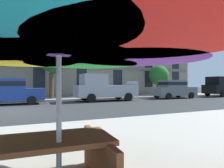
# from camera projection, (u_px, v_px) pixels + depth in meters

# --- Properties ---
(ground_plane) EXTENTS (120.00, 120.00, 0.00)m
(ground_plane) POSITION_uv_depth(u_px,v_px,m) (5.00, 112.00, 9.92)
(ground_plane) COLOR #2D3033
(sidewalk_far) EXTENTS (56.00, 3.60, 0.12)m
(sidewalk_far) POSITION_uv_depth(u_px,v_px,m) (14.00, 100.00, 16.14)
(sidewalk_far) COLOR gray
(sidewalk_far) RESTS_ON ground
(apartment_building) EXTENTS (42.46, 12.08, 19.20)m
(apartment_building) POSITION_uv_depth(u_px,v_px,m) (18.00, 16.00, 23.62)
(apartment_building) COLOR gray
(apartment_building) RESTS_ON ground
(sedan_blue) EXTENTS (4.40, 1.98, 1.78)m
(sedan_blue) POSITION_uv_depth(u_px,v_px,m) (9.00, 91.00, 13.26)
(sedan_blue) COLOR navy
(sedan_blue) RESTS_ON ground
(pickup_silver) EXTENTS (5.10, 2.12, 2.20)m
(pickup_silver) POSITION_uv_depth(u_px,v_px,m) (103.00, 89.00, 16.03)
(pickup_silver) COLOR #A8AAB2
(pickup_silver) RESTS_ON ground
(sedan_gray) EXTENTS (4.40, 1.98, 1.78)m
(sedan_gray) POSITION_uv_depth(u_px,v_px,m) (173.00, 89.00, 18.97)
(sedan_gray) COLOR slate
(sedan_gray) RESTS_ON ground
(pickup_black_midblock) EXTENTS (5.10, 2.12, 2.20)m
(pickup_black_midblock) POSITION_uv_depth(u_px,v_px,m) (223.00, 87.00, 21.83)
(pickup_black_midblock) COLOR black
(pickup_black_midblock) RESTS_ON ground
(street_tree_middle) EXTENTS (2.47, 2.03, 4.61)m
(street_tree_middle) POSITION_uv_depth(u_px,v_px,m) (51.00, 61.00, 17.00)
(street_tree_middle) COLOR #4C3823
(street_tree_middle) RESTS_ON ground
(street_tree_right) EXTENTS (2.28, 2.28, 3.53)m
(street_tree_right) POSITION_uv_depth(u_px,v_px,m) (158.00, 75.00, 22.65)
(street_tree_right) COLOR #4C3823
(street_tree_right) RESTS_ON ground
(patio_umbrella) EXTENTS (3.88, 3.60, 2.25)m
(patio_umbrella) POSITION_uv_depth(u_px,v_px,m) (59.00, 37.00, 2.21)
(patio_umbrella) COLOR silver
(patio_umbrella) RESTS_ON ground
(picnic_table) EXTENTS (1.87, 1.60, 0.77)m
(picnic_table) POSITION_uv_depth(u_px,v_px,m) (36.00, 163.00, 2.31)
(picnic_table) COLOR brown
(picnic_table) RESTS_ON ground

